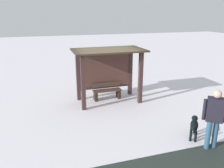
% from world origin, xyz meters
% --- Properties ---
extents(ground_plane, '(60.00, 60.00, 0.00)m').
position_xyz_m(ground_plane, '(0.00, 0.00, 0.00)').
color(ground_plane, silver).
extents(bus_shelter, '(2.87, 1.62, 2.21)m').
position_xyz_m(bus_shelter, '(0.00, 0.20, 1.56)').
color(bus_shelter, '#3C2725').
rests_on(bus_shelter, ground).
extents(bench_left_inside, '(1.24, 0.40, 0.70)m').
position_xyz_m(bench_left_inside, '(0.00, 0.28, 0.32)').
color(bench_left_inside, '#493329').
rests_on(bench_left_inside, ground).
extents(person_walking, '(0.55, 0.47, 1.70)m').
position_xyz_m(person_walking, '(1.67, -4.23, 1.00)').
color(person_walking, black).
rests_on(person_walking, ground).
extents(dog, '(0.61, 0.75, 0.61)m').
position_xyz_m(dog, '(1.56, -3.62, 0.40)').
color(dog, black).
rests_on(dog, ground).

